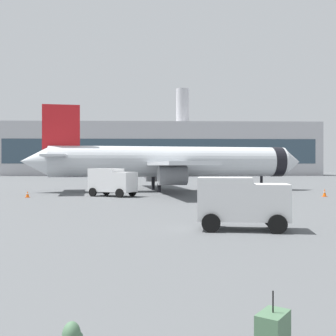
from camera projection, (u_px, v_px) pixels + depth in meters
name	position (u px, v px, depth m)	size (l,w,h in m)	color
airplane_at_gate	(170.00, 162.00, 52.03)	(35.71, 32.36, 10.50)	silver
service_truck	(112.00, 181.00, 42.99)	(5.26, 4.31, 2.90)	white
cargo_van	(242.00, 201.00, 20.49)	(4.67, 2.93, 2.60)	white
safety_cone_near	(27.00, 194.00, 41.52)	(0.44, 0.44, 0.66)	#F2590C
safety_cone_mid	(325.00, 193.00, 42.59)	(0.44, 0.44, 0.82)	#F2590C
safety_cone_far	(213.00, 197.00, 37.33)	(0.44, 0.44, 0.76)	#F2590C
safety_cone_outer	(159.00, 187.00, 55.84)	(0.44, 0.44, 0.74)	#F2590C
rolling_suitcase	(273.00, 334.00, 6.85)	(0.70, 0.75, 1.10)	#476B4C
traveller_backpack	(72.00, 336.00, 7.13)	(0.36, 0.40, 0.48)	#476B4C
terminal_building	(160.00, 149.00, 140.74)	(104.82, 18.98, 29.38)	#B2B2B7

